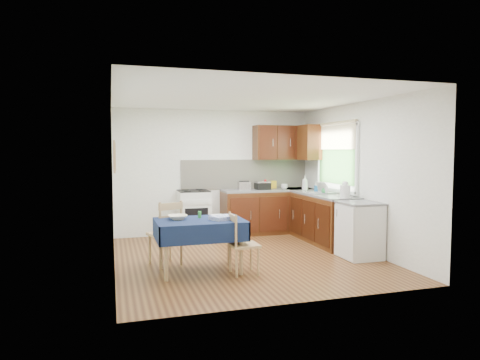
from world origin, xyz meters
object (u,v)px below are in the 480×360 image
object	(u,v)px
sandwich_press	(263,185)
dish_rack	(321,192)
chair_far	(167,231)
toaster	(244,186)
dining_table	(200,227)
kettle	(345,190)
chair_near	(241,242)

from	to	relation	value
sandwich_press	dish_rack	bearing A→B (deg)	-76.21
chair_far	dish_rack	world-z (taller)	dish_rack
toaster	sandwich_press	size ratio (longest dim) A/B	0.85
dining_table	chair_far	world-z (taller)	chair_far
sandwich_press	toaster	bearing A→B (deg)	164.87
sandwich_press	kettle	size ratio (longest dim) A/B	0.99
toaster	kettle	world-z (taller)	kettle
kettle	sandwich_press	bearing A→B (deg)	112.44
dish_rack	kettle	world-z (taller)	kettle
chair_far	sandwich_press	world-z (taller)	sandwich_press
dish_rack	kettle	distance (m)	0.82
dish_rack	kettle	xyz separation A→B (m)	(0.01, -0.81, 0.10)
dining_table	dish_rack	distance (m)	2.86
chair_far	toaster	bearing A→B (deg)	-154.54
toaster	sandwich_press	bearing A→B (deg)	-1.88
chair_near	kettle	distance (m)	2.25
chair_near	kettle	xyz separation A→B (m)	(2.04, 0.75, 0.58)
chair_far	dish_rack	distance (m)	3.08
dining_table	chair_far	size ratio (longest dim) A/B	1.26
sandwich_press	dish_rack	size ratio (longest dim) A/B	0.62
dish_rack	chair_near	bearing A→B (deg)	-152.28
toaster	kettle	bearing A→B (deg)	-65.73
chair_near	sandwich_press	size ratio (longest dim) A/B	2.96
chair_near	kettle	bearing A→B (deg)	-69.92
dining_table	toaster	bearing A→B (deg)	75.42
sandwich_press	dining_table	bearing A→B (deg)	-148.92
chair_far	kettle	bearing A→B (deg)	159.36
toaster	chair_near	bearing A→B (deg)	-116.87
chair_far	dish_rack	xyz separation A→B (m)	(2.94, 0.81, 0.42)
sandwich_press	kettle	xyz separation A→B (m)	(0.78, -1.88, 0.05)
chair_near	dish_rack	world-z (taller)	dish_rack
dining_table	chair_near	bearing A→B (deg)	-12.60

